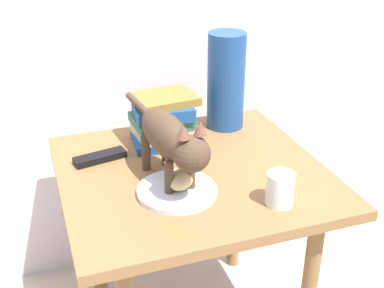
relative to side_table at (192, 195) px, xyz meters
name	(u,v)px	position (x,y,z in m)	size (l,w,h in m)	color
side_table	(192,195)	(0.00, 0.00, 0.00)	(0.72, 0.68, 0.60)	olive
plate	(177,191)	(-0.08, -0.10, 0.09)	(0.21, 0.21, 0.01)	silver
bread_roll	(181,180)	(-0.07, -0.10, 0.12)	(0.08, 0.06, 0.05)	#E0BC7A
cat	(171,139)	(-0.08, -0.05, 0.22)	(0.12, 0.48, 0.23)	#4C3828
book_stack	(164,120)	(-0.02, 0.20, 0.16)	(0.21, 0.18, 0.15)	#1E4C8C
green_vase	(226,81)	(0.20, 0.24, 0.24)	(0.12, 0.12, 0.31)	navy
candle_jar	(280,190)	(0.15, -0.23, 0.12)	(0.07, 0.07, 0.08)	silver
tv_remote	(100,157)	(-0.23, 0.14, 0.09)	(0.15, 0.04, 0.02)	black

